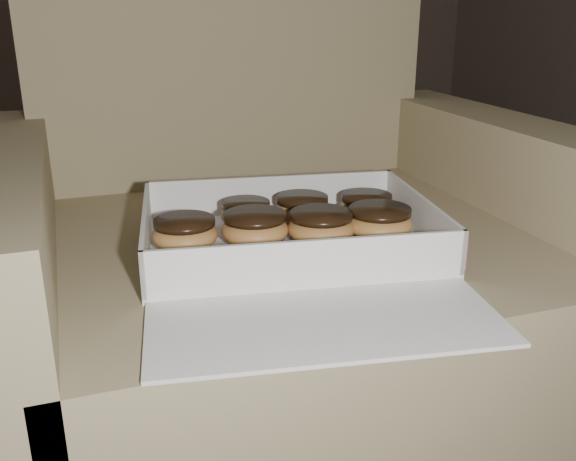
# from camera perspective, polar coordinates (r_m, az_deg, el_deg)

# --- Properties ---
(floor) EXTENTS (4.50, 4.50, 0.00)m
(floor) POSITION_cam_1_polar(r_m,az_deg,el_deg) (1.35, -7.81, -16.03)
(floor) COLOR black
(floor) RESTS_ON ground
(armchair) EXTENTS (0.95, 0.80, 0.99)m
(armchair) POSITION_cam_1_polar(r_m,az_deg,el_deg) (1.12, -1.06, -5.14)
(armchair) COLOR #857655
(armchair) RESTS_ON floor
(bakery_box) EXTENTS (0.48, 0.53, 0.07)m
(bakery_box) POSITION_cam_1_polar(r_m,az_deg,el_deg) (0.90, 0.71, -1.77)
(bakery_box) COLOR silver
(bakery_box) RESTS_ON armchair
(donut_a) EXTENTS (0.10, 0.10, 0.05)m
(donut_a) POSITION_cam_1_polar(r_m,az_deg,el_deg) (0.95, 8.14, 0.74)
(donut_a) COLOR #C58F45
(donut_a) RESTS_ON bakery_box
(donut_b) EXTENTS (0.10, 0.10, 0.05)m
(donut_b) POSITION_cam_1_polar(r_m,az_deg,el_deg) (0.93, 2.95, 0.34)
(donut_b) COLOR #C58F45
(donut_b) RESTS_ON bakery_box
(donut_c) EXTENTS (0.08, 0.08, 0.04)m
(donut_c) POSITION_cam_1_polar(r_m,az_deg,el_deg) (1.00, -3.74, 1.57)
(donut_c) COLOR #C58F45
(donut_c) RESTS_ON bakery_box
(donut_d) EXTENTS (0.10, 0.10, 0.05)m
(donut_d) POSITION_cam_1_polar(r_m,az_deg,el_deg) (0.92, -2.96, 0.23)
(donut_d) COLOR #C58F45
(donut_d) RESTS_ON bakery_box
(donut_e) EXTENTS (0.09, 0.09, 0.04)m
(donut_e) POSITION_cam_1_polar(r_m,az_deg,el_deg) (1.03, 6.96, 2.15)
(donut_e) COLOR #C58F45
(donut_e) RESTS_ON bakery_box
(donut_f) EXTENTS (0.09, 0.09, 0.04)m
(donut_f) POSITION_cam_1_polar(r_m,az_deg,el_deg) (1.02, 1.27, 1.99)
(donut_f) COLOR #C58F45
(donut_f) RESTS_ON bakery_box
(donut_g) EXTENTS (0.09, 0.09, 0.05)m
(donut_g) POSITION_cam_1_polar(r_m,az_deg,el_deg) (0.92, -9.15, -0.23)
(donut_g) COLOR #C58F45
(donut_g) RESTS_ON bakery_box
(crumb_a) EXTENTS (0.01, 0.01, 0.00)m
(crumb_a) POSITION_cam_1_polar(r_m,az_deg,el_deg) (0.81, -10.63, -4.85)
(crumb_a) COLOR black
(crumb_a) RESTS_ON bakery_box
(crumb_b) EXTENTS (0.01, 0.01, 0.00)m
(crumb_b) POSITION_cam_1_polar(r_m,az_deg,el_deg) (0.88, 8.58, -2.58)
(crumb_b) COLOR black
(crumb_b) RESTS_ON bakery_box
(crumb_c) EXTENTS (0.01, 0.01, 0.00)m
(crumb_c) POSITION_cam_1_polar(r_m,az_deg,el_deg) (0.82, 1.84, -4.17)
(crumb_c) COLOR black
(crumb_c) RESTS_ON bakery_box
(crumb_d) EXTENTS (0.01, 0.01, 0.00)m
(crumb_d) POSITION_cam_1_polar(r_m,az_deg,el_deg) (0.90, 13.05, -2.42)
(crumb_d) COLOR black
(crumb_d) RESTS_ON bakery_box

